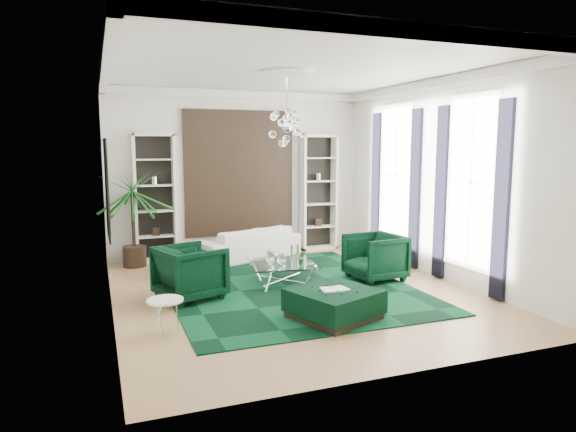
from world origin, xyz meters
name	(u,v)px	position (x,y,z in m)	size (l,w,h in m)	color
floor	(293,292)	(0.00, 0.00, -0.01)	(6.00, 7.00, 0.02)	tan
ceiling	(293,68)	(0.00, 0.00, 3.81)	(6.00, 7.00, 0.02)	white
wall_back	(239,173)	(0.00, 3.51, 1.90)	(6.00, 0.02, 3.80)	silver
wall_front	(411,206)	(0.00, -3.51, 1.90)	(6.00, 0.02, 3.80)	silver
wall_left	(106,188)	(-3.01, 0.00, 1.90)	(0.02, 7.00, 3.80)	silver
wall_right	(440,179)	(3.01, 0.00, 1.90)	(0.02, 7.00, 3.80)	silver
crown_molding	(293,75)	(0.00, 0.00, 3.70)	(6.00, 7.00, 0.18)	white
ceiling_medallion	(287,73)	(0.00, 0.30, 3.77)	(0.90, 0.90, 0.05)	white
tapestry	(239,173)	(0.00, 3.46, 1.90)	(2.50, 0.06, 2.80)	black
shelving_left	(155,198)	(-1.95, 3.31, 1.40)	(0.90, 0.38, 2.80)	white
shelving_right	(318,193)	(1.95, 3.31, 1.40)	(0.90, 0.38, 2.80)	white
painting	(108,189)	(-2.97, 0.60, 1.85)	(0.04, 1.30, 1.60)	black
window_near	(471,182)	(2.99, -0.90, 1.90)	(0.03, 1.10, 2.90)	white
curtain_near_a	(502,201)	(2.96, -1.68, 1.65)	(0.07, 0.30, 3.25)	black
curtain_near_b	(441,193)	(2.96, -0.12, 1.65)	(0.07, 0.30, 3.25)	black
window_far	(396,175)	(2.99, 1.50, 1.90)	(0.03, 1.10, 2.90)	white
curtain_far_a	(415,189)	(2.96, 0.72, 1.65)	(0.07, 0.30, 3.25)	black
curtain_far_b	(376,184)	(2.96, 2.28, 1.65)	(0.07, 0.30, 3.25)	black
rug	(287,287)	(0.00, 0.30, 0.01)	(4.20, 5.00, 0.02)	black
sofa	(247,243)	(0.00, 2.85, 0.36)	(2.43, 0.95, 0.71)	white
armchair_left	(190,272)	(-1.75, 0.20, 0.45)	(0.97, 0.99, 0.90)	black
armchair_right	(375,257)	(1.75, 0.20, 0.44)	(0.94, 0.97, 0.88)	black
coffee_table	(282,273)	(0.00, 0.55, 0.20)	(1.16, 1.16, 0.40)	white
ottoman_side	(195,263)	(-1.35, 2.00, 0.19)	(0.86, 0.86, 0.38)	black
ottoman_front	(334,304)	(0.05, -1.55, 0.22)	(1.11, 1.11, 0.44)	black
book	(334,289)	(0.05, -1.55, 0.46)	(0.41, 0.27, 0.03)	white
side_table	(166,317)	(-2.35, -1.30, 0.24)	(0.49, 0.49, 0.47)	white
palm	(133,205)	(-2.45, 2.95, 1.31)	(1.64, 1.64, 2.62)	#19591E
chandelier	(287,127)	(0.00, 0.30, 2.85)	(0.74, 0.74, 0.67)	white
table_plant	(302,258)	(0.29, 0.31, 0.52)	(0.13, 0.11, 0.24)	#19591E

